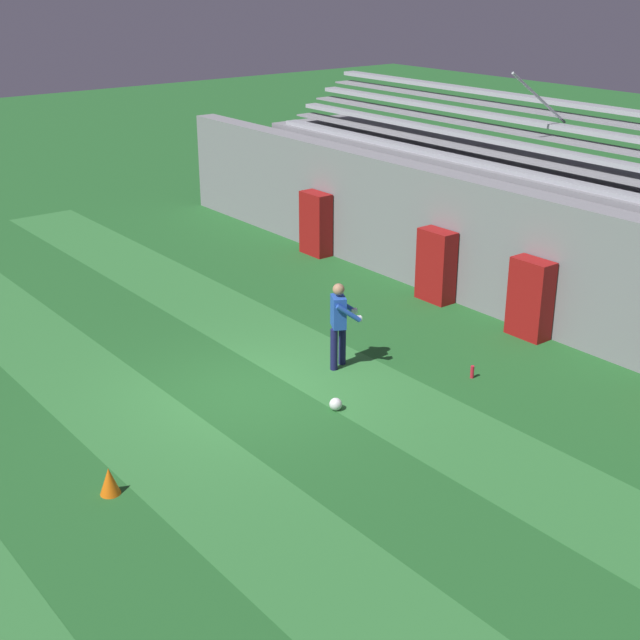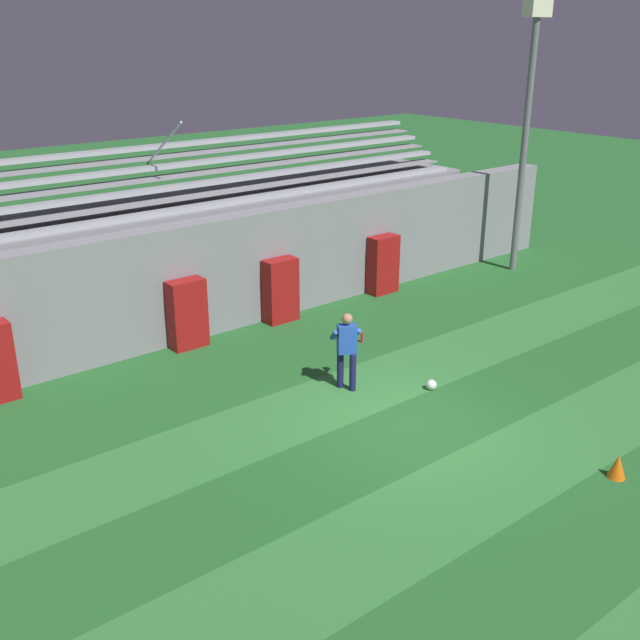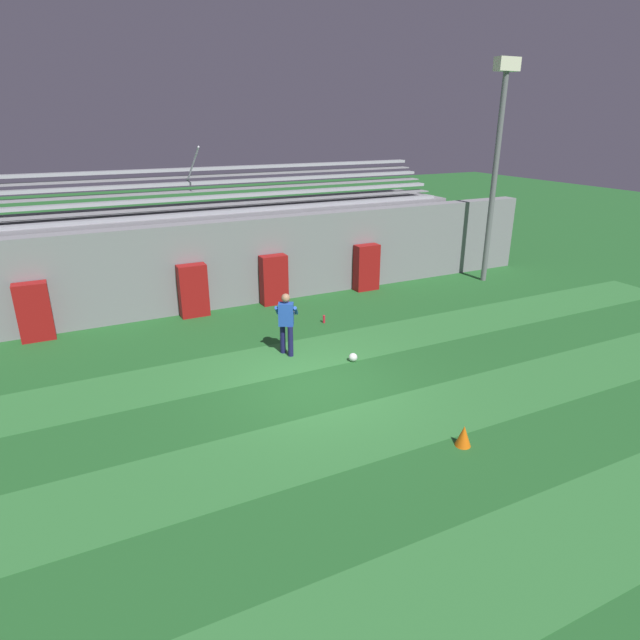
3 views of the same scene
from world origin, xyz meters
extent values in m
plane|color=#236028|center=(0.00, 0.00, 0.00)|extent=(80.00, 80.00, 0.00)
cube|color=#337A38|center=(0.00, -2.13, 0.00)|extent=(28.00, 1.94, 0.01)
cube|color=#337A38|center=(0.00, 1.74, 0.00)|extent=(28.00, 1.94, 0.01)
cube|color=gray|center=(0.00, 6.50, 1.40)|extent=(24.00, 0.60, 2.80)
cube|color=maroon|center=(-1.34, 5.95, 0.82)|extent=(0.87, 0.44, 1.64)
cube|color=maroon|center=(1.34, 5.95, 0.82)|extent=(0.87, 0.44, 1.64)
cube|color=maroon|center=(4.89, 5.95, 0.82)|extent=(0.87, 0.44, 1.64)
cube|color=gray|center=(0.00, 8.50, 1.45)|extent=(18.00, 3.20, 2.90)
cube|color=#A8AAB2|center=(0.00, 7.25, 2.95)|extent=(17.10, 0.36, 0.10)
cube|color=gray|center=(0.00, 7.05, 2.72)|extent=(17.10, 0.60, 0.04)
cube|color=#A8AAB2|center=(0.00, 7.95, 3.35)|extent=(17.10, 0.36, 0.10)
cube|color=gray|center=(0.00, 7.75, 3.12)|extent=(17.10, 0.60, 0.04)
cube|color=#A8AAB2|center=(0.00, 8.65, 3.75)|extent=(17.10, 0.36, 0.10)
cube|color=gray|center=(0.00, 8.45, 3.52)|extent=(17.10, 0.60, 0.04)
cube|color=#A8AAB2|center=(0.00, 9.35, 4.15)|extent=(17.10, 0.36, 0.10)
cube|color=gray|center=(0.00, 9.15, 3.92)|extent=(17.10, 0.60, 0.04)
cylinder|color=#A8AAB2|center=(-0.54, 8.05, 4.40)|extent=(0.06, 1.93, 1.25)
cylinder|color=slate|center=(9.55, 5.00, 3.65)|extent=(0.20, 0.20, 7.29)
cube|color=#F2EDCC|center=(9.55, 5.00, 7.51)|extent=(0.90, 0.36, 0.44)
cylinder|color=#19194C|center=(0.05, 2.09, 0.41)|extent=(0.19, 0.19, 0.82)
cylinder|color=#19194C|center=(0.15, 1.81, 0.41)|extent=(0.19, 0.19, 0.82)
cube|color=#234CB2|center=(0.10, 1.95, 1.12)|extent=(0.45, 0.39, 0.60)
sphere|color=#A37556|center=(0.10, 1.95, 1.56)|extent=(0.22, 0.22, 0.22)
cylinder|color=#234CB2|center=(-0.04, 2.19, 1.17)|extent=(0.30, 0.46, 0.37)
cylinder|color=#234CB2|center=(0.38, 1.96, 1.17)|extent=(0.30, 0.46, 0.37)
cube|color=silver|center=(0.08, 2.35, 1.04)|extent=(0.15, 0.15, 0.08)
cube|color=silver|center=(0.44, 2.16, 1.04)|extent=(0.15, 0.15, 0.08)
sphere|color=white|center=(1.45, 0.81, 0.11)|extent=(0.22, 0.22, 0.22)
cone|color=orange|center=(1.46, -3.38, 0.21)|extent=(0.30, 0.30, 0.42)
cylinder|color=red|center=(2.01, 3.59, 0.12)|extent=(0.07, 0.07, 0.24)
camera|label=1|loc=(11.97, -7.77, 7.11)|focal=50.00mm
camera|label=2|loc=(-9.10, -8.61, 6.98)|focal=42.00mm
camera|label=3|loc=(-4.78, -9.93, 5.79)|focal=30.00mm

